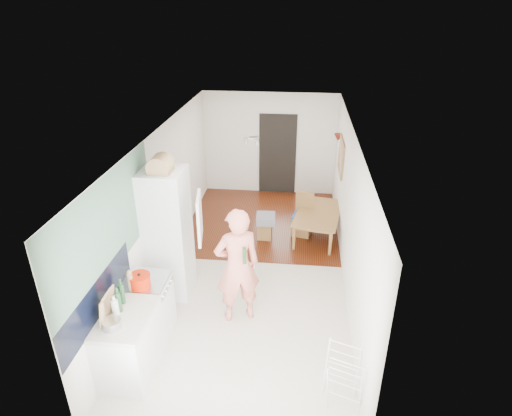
% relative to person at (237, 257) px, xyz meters
% --- Properties ---
extents(room_shell, '(3.20, 7.00, 2.50)m').
position_rel_person_xyz_m(room_shell, '(0.08, 1.33, 0.16)').
color(room_shell, white).
rests_on(room_shell, ground).
extents(floor, '(3.20, 7.00, 0.01)m').
position_rel_person_xyz_m(floor, '(0.08, 1.33, -1.09)').
color(floor, beige).
rests_on(floor, ground).
extents(wood_floor_overlay, '(3.20, 3.30, 0.01)m').
position_rel_person_xyz_m(wood_floor_overlay, '(0.08, 3.18, -1.08)').
color(wood_floor_overlay, '#502412').
rests_on(wood_floor_overlay, room_shell).
extents(sage_wall_panel, '(0.02, 3.00, 1.30)m').
position_rel_person_xyz_m(sage_wall_panel, '(-1.51, -0.67, 0.76)').
color(sage_wall_panel, slate).
rests_on(sage_wall_panel, room_shell).
extents(tile_splashback, '(0.02, 1.90, 0.50)m').
position_rel_person_xyz_m(tile_splashback, '(-1.50, -1.22, 0.06)').
color(tile_splashback, black).
rests_on(tile_splashback, room_shell).
extents(doorway_recess, '(0.90, 0.04, 2.00)m').
position_rel_person_xyz_m(doorway_recess, '(0.28, 4.81, -0.09)').
color(doorway_recess, black).
rests_on(doorway_recess, room_shell).
extents(base_cabinet, '(0.60, 0.90, 0.86)m').
position_rel_person_xyz_m(base_cabinet, '(-1.22, -1.22, -0.66)').
color(base_cabinet, white).
rests_on(base_cabinet, room_shell).
extents(worktop, '(0.62, 0.92, 0.06)m').
position_rel_person_xyz_m(worktop, '(-1.22, -1.22, -0.20)').
color(worktop, beige).
rests_on(worktop, room_shell).
extents(range_cooker, '(0.60, 0.60, 0.88)m').
position_rel_person_xyz_m(range_cooker, '(-1.22, -0.47, -0.65)').
color(range_cooker, white).
rests_on(range_cooker, room_shell).
extents(cooker_top, '(0.60, 0.60, 0.04)m').
position_rel_person_xyz_m(cooker_top, '(-1.22, -0.47, -0.19)').
color(cooker_top, '#BBBBBD').
rests_on(cooker_top, room_shell).
extents(fridge_housing, '(0.66, 0.66, 2.15)m').
position_rel_person_xyz_m(fridge_housing, '(-1.19, 0.55, -0.01)').
color(fridge_housing, white).
rests_on(fridge_housing, room_shell).
extents(fridge_door, '(0.14, 0.56, 0.70)m').
position_rel_person_xyz_m(fridge_door, '(-0.58, 0.25, 0.46)').
color(fridge_door, white).
rests_on(fridge_door, room_shell).
extents(fridge_interior, '(0.02, 0.52, 0.66)m').
position_rel_person_xyz_m(fridge_interior, '(-0.88, 0.55, 0.46)').
color(fridge_interior, white).
rests_on(fridge_interior, room_shell).
extents(pinboard, '(0.03, 0.90, 0.70)m').
position_rel_person_xyz_m(pinboard, '(1.66, 3.23, 0.46)').
color(pinboard, tan).
rests_on(pinboard, room_shell).
extents(pinboard_frame, '(0.00, 0.94, 0.74)m').
position_rel_person_xyz_m(pinboard_frame, '(1.65, 3.23, 0.46)').
color(pinboard_frame, brown).
rests_on(pinboard_frame, room_shell).
extents(wall_sconce, '(0.18, 0.18, 0.16)m').
position_rel_person_xyz_m(wall_sconce, '(1.62, 3.88, 0.66)').
color(wall_sconce, maroon).
rests_on(wall_sconce, room_shell).
extents(person, '(0.93, 0.78, 2.17)m').
position_rel_person_xyz_m(person, '(0.00, 0.00, 0.00)').
color(person, '#ED816D').
rests_on(person, floor).
extents(dining_table, '(0.94, 1.40, 0.46)m').
position_rel_person_xyz_m(dining_table, '(1.28, 2.66, -0.86)').
color(dining_table, brown).
rests_on(dining_table, floor).
extents(dining_chair, '(0.44, 0.44, 0.89)m').
position_rel_person_xyz_m(dining_chair, '(0.93, 2.70, -0.64)').
color(dining_chair, brown).
rests_on(dining_chair, floor).
extents(stool, '(0.29, 0.29, 0.38)m').
position_rel_person_xyz_m(stool, '(0.19, 2.46, -0.90)').
color(stool, brown).
rests_on(stool, floor).
extents(grey_drape, '(0.40, 0.40, 0.17)m').
position_rel_person_xyz_m(grey_drape, '(0.21, 2.43, -0.63)').
color(grey_drape, gray).
rests_on(grey_drape, stool).
extents(drying_rack, '(0.50, 0.48, 0.79)m').
position_rel_person_xyz_m(drying_rack, '(1.46, -1.40, -0.69)').
color(drying_rack, white).
rests_on(drying_rack, floor).
extents(bread_bin, '(0.40, 0.38, 0.18)m').
position_rel_person_xyz_m(bread_bin, '(-1.17, 0.48, 1.15)').
color(bread_bin, tan).
rests_on(bread_bin, fridge_housing).
extents(red_casserole, '(0.30, 0.30, 0.17)m').
position_rel_person_xyz_m(red_casserole, '(-1.23, -0.61, -0.08)').
color(red_casserole, red).
rests_on(red_casserole, cooker_top).
extents(steel_pan, '(0.23, 0.23, 0.11)m').
position_rel_person_xyz_m(steel_pan, '(-1.27, -1.43, -0.11)').
color(steel_pan, '#BBBBBD').
rests_on(steel_pan, worktop).
extents(held_bottle, '(0.05, 0.05, 0.25)m').
position_rel_person_xyz_m(held_bottle, '(0.13, -0.13, 0.11)').
color(held_bottle, '#1E4423').
rests_on(held_bottle, person).
extents(bottle_a, '(0.07, 0.07, 0.28)m').
position_rel_person_xyz_m(bottle_a, '(-1.30, -1.14, -0.03)').
color(bottle_a, '#1E4423').
rests_on(bottle_a, worktop).
extents(bottle_b, '(0.07, 0.07, 0.29)m').
position_rel_person_xyz_m(bottle_b, '(-1.32, -0.98, -0.02)').
color(bottle_b, '#1E4423').
rests_on(bottle_b, worktop).
extents(bottle_c, '(0.09, 0.09, 0.21)m').
position_rel_person_xyz_m(bottle_c, '(-1.33, -1.20, -0.06)').
color(bottle_c, silver).
rests_on(bottle_c, worktop).
extents(pepper_mill_front, '(0.07, 0.07, 0.21)m').
position_rel_person_xyz_m(pepper_mill_front, '(-1.34, -0.69, -0.06)').
color(pepper_mill_front, tan).
rests_on(pepper_mill_front, worktop).
extents(pepper_mill_back, '(0.07, 0.07, 0.24)m').
position_rel_person_xyz_m(pepper_mill_back, '(-1.32, -0.69, -0.05)').
color(pepper_mill_back, tan).
rests_on(pepper_mill_back, worktop).
extents(chopping_boards, '(0.13, 0.29, 0.39)m').
position_rel_person_xyz_m(chopping_boards, '(-1.37, -1.31, 0.03)').
color(chopping_boards, tan).
rests_on(chopping_boards, worktop).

